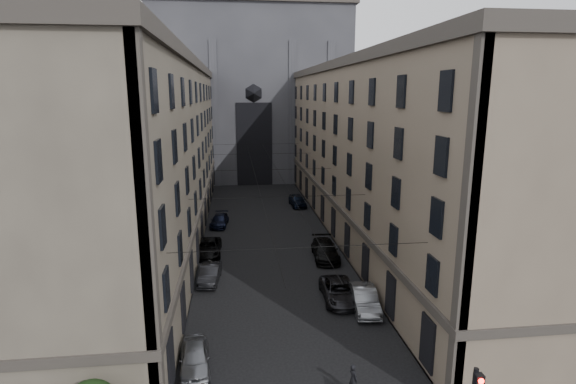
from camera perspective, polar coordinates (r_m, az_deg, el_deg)
name	(u,v)px	position (r m, az deg, el deg)	size (l,w,h in m)	color
sidewalk_left	(172,237)	(51.23, -14.55, -5.51)	(7.00, 80.00, 0.15)	#383533
sidewalk_right	(358,230)	(52.60, 8.82, -4.78)	(7.00, 80.00, 0.15)	#383533
building_left	(138,153)	(49.75, -18.50, 4.68)	(13.60, 60.60, 18.85)	#4F483D
building_right	(386,150)	(51.55, 12.33, 5.28)	(13.60, 60.60, 18.85)	brown
gothic_tower	(251,81)	(87.39, -4.75, 13.89)	(35.00, 23.00, 58.00)	#2D2D33
tram_wires	(266,171)	(48.79, -2.76, 2.67)	(14.00, 60.00, 0.43)	black
car_left_near	(195,358)	(27.85, -11.75, -19.90)	(1.70, 4.23, 1.44)	slate
car_left_midnear	(210,274)	(38.71, -9.90, -10.22)	(1.52, 4.36, 1.44)	black
car_left_midfar	(208,247)	(44.95, -10.09, -6.95)	(2.44, 5.29, 1.47)	black
car_left_far	(219,220)	(54.22, -8.71, -3.59)	(1.89, 4.65, 1.35)	black
car_right_near	(365,299)	(34.13, 9.69, -13.27)	(1.70, 4.88, 1.61)	gray
car_right_midnear	(339,291)	(35.27, 6.47, -12.40)	(2.44, 5.30, 1.47)	black
car_right_midfar	(325,250)	(43.42, 4.75, -7.38)	(2.30, 5.66, 1.64)	black
car_right_far	(297,200)	(62.93, 1.20, -1.06)	(1.95, 4.85, 1.65)	black
pedestrian	(353,379)	(25.75, 8.28, -22.41)	(0.61, 0.40, 1.68)	black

